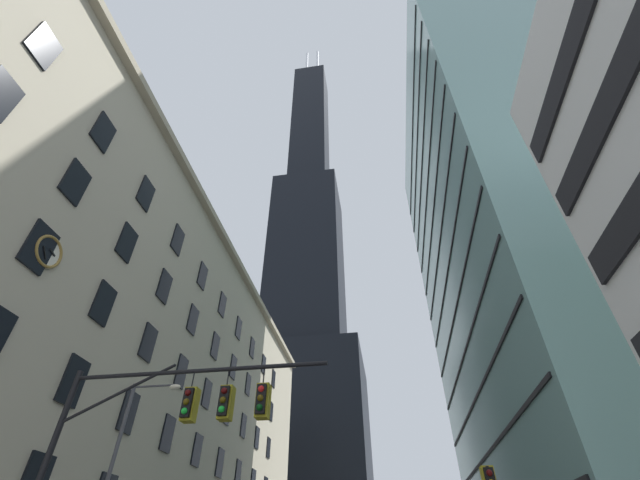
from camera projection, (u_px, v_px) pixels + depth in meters
The scene contains 5 objects.
station_building at pixel (119, 387), 35.94m from camera, with size 18.47×60.09×27.53m.
dark_skyscraper at pixel (306, 301), 112.58m from camera, with size 29.23×29.23×202.77m.
glass_office_midrise at pixel (520, 243), 41.90m from camera, with size 16.35×34.37×54.97m.
traffic_signal_mast at pixel (175, 420), 12.64m from camera, with size 9.00×0.63×6.65m.
street_lamppost at pixel (121, 460), 17.58m from camera, with size 2.51×0.32×8.16m.
Camera 1 is at (3.59, -8.96, 1.43)m, focal length 22.57 mm.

